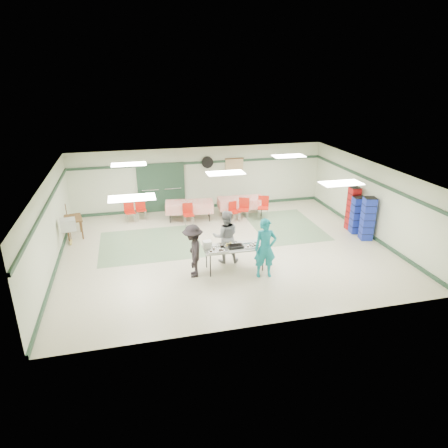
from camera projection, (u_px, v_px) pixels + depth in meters
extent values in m
plane|color=#BFB59A|center=(225.00, 249.00, 13.80)|extent=(11.00, 11.00, 0.00)
plane|color=silver|center=(225.00, 172.00, 12.82)|extent=(11.00, 11.00, 0.00)
plane|color=beige|center=(201.00, 178.00, 17.38)|extent=(11.00, 0.00, 11.00)
plane|color=beige|center=(272.00, 275.00, 9.24)|extent=(11.00, 0.00, 11.00)
plane|color=beige|center=(50.00, 226.00, 12.10)|extent=(0.00, 9.00, 9.00)
plane|color=beige|center=(372.00, 200.00, 14.52)|extent=(0.00, 9.00, 9.00)
cube|color=#213C2A|center=(200.00, 163.00, 17.10)|extent=(11.00, 0.06, 0.10)
cube|color=#213C2A|center=(201.00, 206.00, 17.82)|extent=(11.00, 0.06, 0.12)
cube|color=#213C2A|center=(47.00, 204.00, 11.85)|extent=(0.06, 9.00, 0.10)
cube|color=#213C2A|center=(57.00, 264.00, 12.57)|extent=(0.06, 9.00, 0.12)
cube|color=#213C2A|center=(374.00, 181.00, 14.26)|extent=(0.06, 9.00, 0.10)
cube|color=#213C2A|center=(366.00, 233.00, 14.98)|extent=(0.06, 9.00, 0.12)
cube|color=gray|center=(150.00, 244.00, 14.15)|extent=(3.50, 3.00, 0.01)
cube|color=gray|center=(285.00, 226.00, 15.77)|extent=(2.50, 3.50, 0.01)
cube|color=gray|center=(150.00, 189.00, 16.95)|extent=(0.90, 0.06, 2.10)
cube|color=gray|center=(173.00, 187.00, 17.16)|extent=(0.90, 0.06, 2.10)
cube|color=#213C2A|center=(161.00, 188.00, 17.04)|extent=(2.00, 0.03, 2.15)
cylinder|color=black|center=(207.00, 162.00, 17.14)|extent=(0.50, 0.10, 0.50)
cube|color=tan|center=(234.00, 165.00, 17.48)|extent=(0.80, 0.02, 0.60)
cube|color=#A5A5A0|center=(235.00, 247.00, 12.13)|extent=(1.89, 0.77, 0.04)
cylinder|color=black|center=(210.00, 266.00, 11.81)|extent=(0.04, 0.04, 0.72)
cylinder|color=black|center=(263.00, 260.00, 12.17)|extent=(0.04, 0.04, 0.72)
cylinder|color=black|center=(206.00, 257.00, 12.37)|extent=(0.04, 0.04, 0.72)
cylinder|color=black|center=(257.00, 252.00, 12.73)|extent=(0.04, 0.04, 0.72)
cube|color=silver|center=(253.00, 246.00, 12.16)|extent=(0.53, 0.40, 0.02)
cube|color=silver|center=(229.00, 246.00, 12.17)|extent=(0.57, 0.44, 0.02)
cube|color=silver|center=(217.00, 250.00, 11.86)|extent=(0.60, 0.46, 0.02)
cube|color=black|center=(235.00, 246.00, 12.04)|extent=(0.45, 0.28, 0.08)
cube|color=white|center=(207.00, 245.00, 12.00)|extent=(0.25, 0.23, 0.23)
imported|color=teal|center=(265.00, 248.00, 11.68)|extent=(0.71, 0.51, 1.81)
imported|color=gray|center=(226.00, 237.00, 12.60)|extent=(0.93, 0.77, 1.73)
imported|color=black|center=(193.00, 251.00, 11.72)|extent=(0.73, 1.11, 1.62)
cube|color=red|center=(241.00, 199.00, 16.68)|extent=(1.94, 0.91, 0.05)
cube|color=red|center=(241.00, 203.00, 16.75)|extent=(1.94, 0.93, 0.40)
cylinder|color=black|center=(224.00, 211.00, 16.38)|extent=(0.04, 0.04, 0.72)
cylinder|color=black|center=(261.00, 208.00, 16.67)|extent=(0.04, 0.04, 0.72)
cylinder|color=black|center=(221.00, 206.00, 16.97)|extent=(0.04, 0.04, 0.72)
cylinder|color=black|center=(257.00, 204.00, 17.25)|extent=(0.04, 0.04, 0.72)
cube|color=red|center=(189.00, 202.00, 16.19)|extent=(2.00, 1.07, 0.05)
cube|color=red|center=(189.00, 207.00, 16.26)|extent=(2.00, 1.09, 0.40)
cylinder|color=black|center=(170.00, 215.00, 15.96)|extent=(0.04, 0.04, 0.72)
cylinder|color=black|center=(209.00, 213.00, 16.12)|extent=(0.04, 0.04, 0.72)
cylinder|color=black|center=(170.00, 209.00, 16.55)|extent=(0.04, 0.04, 0.72)
cylinder|color=black|center=(208.00, 208.00, 16.71)|extent=(0.04, 0.04, 0.72)
cube|color=red|center=(243.00, 210.00, 16.17)|extent=(0.56, 0.56, 0.04)
cube|color=red|center=(244.00, 203.00, 16.26)|extent=(0.41, 0.20, 0.43)
cylinder|color=silver|center=(239.00, 217.00, 16.12)|extent=(0.02, 0.02, 0.45)
cylinder|color=silver|center=(247.00, 217.00, 16.07)|extent=(0.02, 0.02, 0.45)
cylinder|color=silver|center=(240.00, 214.00, 16.44)|extent=(0.02, 0.02, 0.45)
cylinder|color=silver|center=(248.00, 214.00, 16.39)|extent=(0.02, 0.02, 0.45)
cube|color=red|center=(235.00, 212.00, 16.11)|extent=(0.48, 0.48, 0.04)
cube|color=red|center=(233.00, 206.00, 16.17)|extent=(0.37, 0.17, 0.38)
cylinder|color=silver|center=(234.00, 219.00, 15.99)|extent=(0.02, 0.02, 0.40)
cylinder|color=silver|center=(240.00, 217.00, 16.15)|extent=(0.02, 0.02, 0.40)
cylinder|color=silver|center=(230.00, 216.00, 16.23)|extent=(0.02, 0.02, 0.40)
cylinder|color=silver|center=(236.00, 215.00, 16.38)|extent=(0.02, 0.02, 0.40)
cube|color=red|center=(263.00, 208.00, 16.35)|extent=(0.56, 0.56, 0.04)
cube|color=red|center=(263.00, 201.00, 16.44)|extent=(0.43, 0.19, 0.44)
cylinder|color=silver|center=(258.00, 215.00, 16.30)|extent=(0.02, 0.02, 0.46)
cylinder|color=silver|center=(267.00, 215.00, 16.26)|extent=(0.02, 0.02, 0.46)
cylinder|color=silver|center=(259.00, 212.00, 16.62)|extent=(0.02, 0.02, 0.46)
cylinder|color=silver|center=(267.00, 212.00, 16.58)|extent=(0.02, 0.02, 0.46)
cube|color=red|center=(189.00, 215.00, 15.68)|extent=(0.41, 0.41, 0.04)
cube|color=red|center=(188.00, 208.00, 15.77)|extent=(0.41, 0.04, 0.41)
cylinder|color=silver|center=(185.00, 222.00, 15.58)|extent=(0.02, 0.02, 0.43)
cylinder|color=silver|center=(193.00, 221.00, 15.66)|extent=(0.02, 0.02, 0.43)
cylinder|color=silver|center=(184.00, 219.00, 15.88)|extent=(0.02, 0.02, 0.43)
cylinder|color=silver|center=(192.00, 219.00, 15.95)|extent=(0.02, 0.02, 0.43)
cube|color=red|center=(141.00, 210.00, 16.24)|extent=(0.43, 0.43, 0.04)
cube|color=red|center=(140.00, 204.00, 16.32)|extent=(0.40, 0.08, 0.40)
cylinder|color=silver|center=(138.00, 217.00, 16.14)|extent=(0.02, 0.02, 0.42)
cylinder|color=silver|center=(146.00, 216.00, 16.23)|extent=(0.02, 0.02, 0.42)
cylinder|color=silver|center=(137.00, 214.00, 16.42)|extent=(0.02, 0.02, 0.42)
cylinder|color=silver|center=(145.00, 214.00, 16.51)|extent=(0.02, 0.02, 0.42)
cube|color=red|center=(130.00, 212.00, 15.96)|extent=(0.47, 0.47, 0.04)
cube|color=red|center=(129.00, 206.00, 16.03)|extent=(0.40, 0.11, 0.40)
cylinder|color=silver|center=(127.00, 220.00, 15.85)|extent=(0.02, 0.02, 0.42)
cylinder|color=silver|center=(135.00, 218.00, 15.97)|extent=(0.02, 0.02, 0.42)
cylinder|color=silver|center=(126.00, 217.00, 16.12)|extent=(0.02, 0.02, 0.42)
cylinder|color=silver|center=(134.00, 216.00, 16.24)|extent=(0.02, 0.02, 0.42)
cube|color=navy|center=(357.00, 215.00, 14.92)|extent=(0.50, 0.50, 1.41)
cube|color=maroon|center=(353.00, 209.00, 15.18)|extent=(0.37, 0.37, 1.68)
cube|color=navy|center=(368.00, 219.00, 14.27)|extent=(0.49, 0.49, 1.59)
cube|color=brown|center=(73.00, 218.00, 14.53)|extent=(0.75, 1.01, 0.05)
cube|color=brown|center=(68.00, 232.00, 14.26)|extent=(0.05, 0.05, 0.70)
cube|color=brown|center=(82.00, 230.00, 14.44)|extent=(0.05, 0.05, 0.70)
cube|color=brown|center=(67.00, 225.00, 14.90)|extent=(0.05, 0.05, 0.70)
cube|color=brown|center=(80.00, 223.00, 15.08)|extent=(0.05, 0.05, 0.70)
cube|color=#ADADA8|center=(68.00, 225.00, 13.34)|extent=(0.55, 0.50, 0.39)
cylinder|color=brown|center=(68.00, 223.00, 13.93)|extent=(0.08, 0.24, 1.48)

